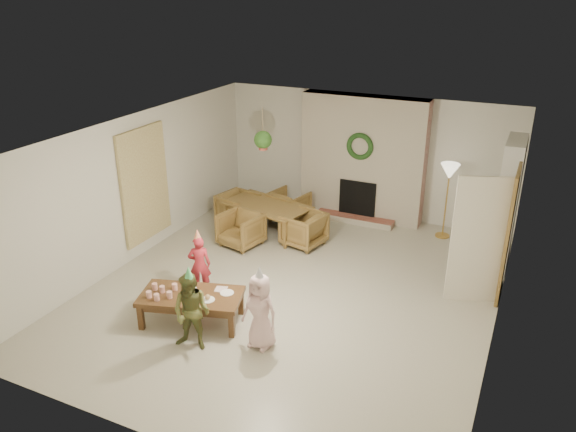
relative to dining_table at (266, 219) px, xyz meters
The scene contains 56 objects.
floor 2.25m from the dining_table, 51.36° to the right, with size 7.00×7.00×0.00m, color #B7B29E.
ceiling 3.14m from the dining_table, 51.36° to the right, with size 7.00×7.00×0.00m, color white.
wall_back 2.44m from the dining_table, 51.70° to the left, with size 7.00×7.00×0.00m, color silver.
wall_front 5.51m from the dining_table, 75.14° to the right, with size 7.00×7.00×0.00m, color silver.
wall_left 2.56m from the dining_table, 132.78° to the right, with size 7.00×7.00×0.00m, color silver.
wall_right 4.82m from the dining_table, 21.61° to the right, with size 7.00×7.00×0.00m, color silver.
fireplace_mass 2.30m from the dining_table, 48.30° to the left, with size 2.50×0.40×2.50m, color maroon.
fireplace_hearth 1.86m from the dining_table, 41.04° to the left, with size 1.60×0.30×0.12m, color maroon.
fireplace_firebox 1.97m from the dining_table, 44.80° to the left, with size 0.75×0.12×0.75m, color black.
fireplace_wreath 2.30m from the dining_table, 43.74° to the left, with size 0.54×0.54×0.10m, color #183D17.
floor_lamp_base 3.40m from the dining_table, 21.83° to the left, with size 0.27×0.27×0.03m, color gold.
floor_lamp_post 3.41m from the dining_table, 21.83° to the left, with size 0.03×0.03×1.31m, color gold.
floor_lamp_shade 3.54m from the dining_table, 21.83° to the left, with size 0.35×0.35×0.29m, color beige.
bookshelf_carcass 4.34m from the dining_table, ahead, with size 0.30×1.00×2.20m, color white.
bookshelf_shelf_a 4.25m from the dining_table, ahead, with size 0.30×0.92×0.03m, color white.
bookshelf_shelf_b 4.28m from the dining_table, ahead, with size 0.30×0.92×0.03m, color white.
bookshelf_shelf_c 4.36m from the dining_table, ahead, with size 0.30×0.92×0.03m, color white.
bookshelf_shelf_d 4.46m from the dining_table, ahead, with size 0.30×0.92×0.03m, color white.
books_row_lower 4.22m from the dining_table, ahead, with size 0.20×0.40×0.24m, color #B9223B.
books_row_mid 4.29m from the dining_table, ahead, with size 0.20×0.44×0.24m, color #295A98.
books_row_upper 4.35m from the dining_table, ahead, with size 0.20×0.36×0.22m, color #A46723.
door_frame 4.44m from the dining_table, ahead, with size 0.05×0.86×2.04m, color olive.
door_leaf 4.14m from the dining_table, 13.04° to the right, with size 0.05×0.80×2.00m, color beige.
curtain_panel 2.40m from the dining_table, 135.56° to the right, with size 0.06×1.20×2.00m, color beige.
dining_table is the anchor object (origin of this frame).
dining_chair_near 0.72m from the dining_table, 102.88° to the right, with size 0.68×0.70×0.64m, color olive.
dining_chair_far 0.72m from the dining_table, 77.12° to the left, with size 0.68×0.70×0.64m, color olive.
dining_chair_left 0.72m from the dining_table, 167.12° to the left, with size 0.68×0.70×0.64m, color olive.
dining_chair_right 0.90m from the dining_table, 12.88° to the right, with size 0.68×0.70×0.64m, color olive.
hanging_plant_cord 1.88m from the dining_table, 69.28° to the right, with size 0.01×0.01×0.70m, color tan.
hanging_plant_pot 1.53m from the dining_table, 69.28° to the right, with size 0.16×0.16×0.12m, color #983E31.
hanging_plant_foliage 1.65m from the dining_table, 69.28° to the right, with size 0.32×0.32×0.32m, color #244D19.
coffee_table_top 3.22m from the dining_table, 82.18° to the right, with size 1.43×0.71×0.07m, color #54361C.
coffee_table_apron 3.22m from the dining_table, 82.18° to the right, with size 1.32×0.60×0.09m, color #54361C.
coffee_leg_fl 3.65m from the dining_table, 91.58° to the right, with size 0.08×0.08×0.37m, color #54361C.
coffee_leg_fr 3.47m from the dining_table, 70.80° to the right, with size 0.08×0.08×0.37m, color #54361C.
coffee_leg_bl 3.11m from the dining_table, 94.94° to the right, with size 0.08×0.08×0.37m, color #54361C.
coffee_leg_br 2.89m from the dining_table, 70.28° to the right, with size 0.08×0.08×0.37m, color #54361C.
cup_a 3.51m from the dining_table, 90.69° to the right, with size 0.08×0.08×0.10m, color white.
cup_b 3.30m from the dining_table, 91.83° to the right, with size 0.08×0.08×0.10m, color white.
cup_c 3.52m from the dining_table, 88.37° to the right, with size 0.08×0.08×0.10m, color white.
cup_d 3.31m from the dining_table, 89.36° to the right, with size 0.08×0.08×0.10m, color white.
cup_e 3.40m from the dining_table, 86.25° to the right, with size 0.08×0.08×0.10m, color white.
cup_f 3.19m from the dining_table, 87.13° to the right, with size 0.08×0.08×0.10m, color white.
plate_a 3.10m from the dining_table, 83.56° to the right, with size 0.20×0.20×0.01m, color white.
plate_b 3.30m from the dining_table, 77.17° to the right, with size 0.20×0.20×0.01m, color white.
plate_c 3.07m from the dining_table, 73.34° to the right, with size 0.20×0.20×0.01m, color white.
food_scoop 3.30m from the dining_table, 77.17° to the right, with size 0.08×0.08×0.08m, color tan.
napkin_left 3.41m from the dining_table, 80.76° to the right, with size 0.16×0.16×0.01m, color #DBA1A5.
napkin_right 2.99m from the dining_table, 75.45° to the right, with size 0.16×0.16×0.01m, color #DBA1A5.
child_red 2.44m from the dining_table, 87.87° to the right, with size 0.35×0.23×0.95m, color #BA2733.
party_hat_red 2.54m from the dining_table, 87.87° to the right, with size 0.13×0.13×0.18m, color #F7C152.
child_plaid 3.79m from the dining_table, 77.76° to the right, with size 0.53×0.41×1.08m, color brown.
party_hat_plaid 3.87m from the dining_table, 77.76° to the right, with size 0.13×0.13×0.18m, color #54C56B.
child_pink 3.66m from the dining_table, 64.16° to the right, with size 0.52×0.34×1.06m, color #F7C6C5.
party_hat_pink 3.74m from the dining_table, 64.16° to the right, with size 0.14×0.14×0.19m, color silver.
Camera 1 is at (3.16, -7.05, 4.51)m, focal length 34.82 mm.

